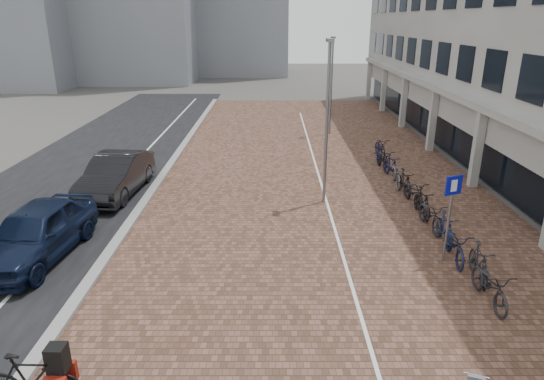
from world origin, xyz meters
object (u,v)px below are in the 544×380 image
(parking_sign, at_px, (451,204))
(car_dark, at_px, (116,175))
(car_navy, at_px, (36,232))
(hero_bike, at_px, (32,379))

(parking_sign, bearing_deg, car_dark, 130.51)
(car_navy, relative_size, hero_bike, 2.56)
(car_dark, xyz_separation_m, parking_sign, (11.72, -5.91, 1.05))
(car_navy, xyz_separation_m, hero_bike, (2.70, -5.94, -0.24))
(parking_sign, bearing_deg, hero_bike, -172.52)
(car_navy, distance_m, parking_sign, 12.46)
(car_navy, bearing_deg, parking_sign, 4.67)
(hero_bike, xyz_separation_m, parking_sign, (9.72, 5.66, 1.28))
(hero_bike, bearing_deg, car_navy, 25.67)
(car_navy, xyz_separation_m, parking_sign, (12.41, -0.28, 1.04))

